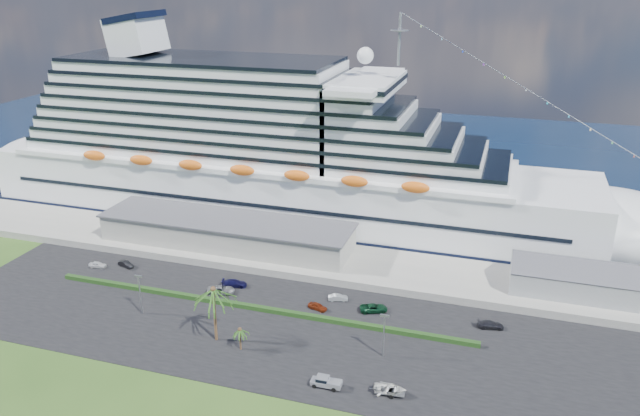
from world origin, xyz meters
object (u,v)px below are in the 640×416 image
(parked_car_3, at_px, (234,283))
(boat_trailer, at_px, (390,389))
(cruise_ship, at_px, (276,158))
(pickup_truck, at_px, (326,382))

(parked_car_3, bearing_deg, boat_trailer, -137.03)
(cruise_ship, xyz_separation_m, parked_car_3, (6.04, -40.41, -15.81))
(cruise_ship, bearing_deg, pickup_truck, -62.77)
(cruise_ship, height_order, boat_trailer, cruise_ship)
(cruise_ship, bearing_deg, boat_trailer, -55.85)
(boat_trailer, bearing_deg, parked_car_3, 146.53)
(cruise_ship, relative_size, parked_car_3, 36.25)
(parked_car_3, relative_size, pickup_truck, 1.04)
(pickup_truck, bearing_deg, cruise_ship, 117.23)
(pickup_truck, distance_m, boat_trailer, 10.31)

